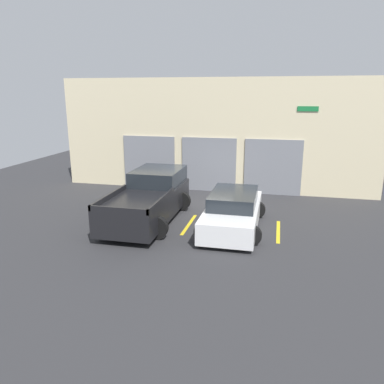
{
  "coord_description": "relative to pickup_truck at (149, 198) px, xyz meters",
  "views": [
    {
      "loc": [
        3.01,
        -14.57,
        4.66
      ],
      "look_at": [
        0.0,
        -1.52,
        1.1
      ],
      "focal_mm": 35.0,
      "sensor_mm": 36.0,
      "label": 1
    }
  ],
  "objects": [
    {
      "name": "ground_plane",
      "position": [
        1.6,
        1.75,
        -0.82
      ],
      "size": [
        28.0,
        28.0,
        0.0
      ],
      "primitive_type": "plane",
      "color": "#2D2D30"
    },
    {
      "name": "shophouse_building",
      "position": [
        1.59,
        5.04,
        1.82
      ],
      "size": [
        15.28,
        0.68,
        5.36
      ],
      "color": "beige",
      "rests_on": "ground"
    },
    {
      "name": "pickup_truck",
      "position": [
        0.0,
        0.0,
        0.0
      ],
      "size": [
        2.54,
        5.14,
        1.72
      ],
      "color": "black",
      "rests_on": "ground"
    },
    {
      "name": "sedan_white",
      "position": [
        3.19,
        -0.24,
        -0.2
      ],
      "size": [
        2.17,
        4.43,
        1.31
      ],
      "color": "white",
      "rests_on": "ground"
    },
    {
      "name": "parking_stripe_far_left",
      "position": [
        -1.6,
        -0.27,
        -0.81
      ],
      "size": [
        0.12,
        2.2,
        0.01
      ],
      "primitive_type": "cube",
      "color": "gold",
      "rests_on": "ground"
    },
    {
      "name": "parking_stripe_left",
      "position": [
        1.6,
        -0.27,
        -0.81
      ],
      "size": [
        0.12,
        2.2,
        0.01
      ],
      "primitive_type": "cube",
      "color": "gold",
      "rests_on": "ground"
    },
    {
      "name": "parking_stripe_centre",
      "position": [
        4.79,
        -0.27,
        -0.81
      ],
      "size": [
        0.12,
        2.2,
        0.01
      ],
      "primitive_type": "cube",
      "color": "gold",
      "rests_on": "ground"
    }
  ]
}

